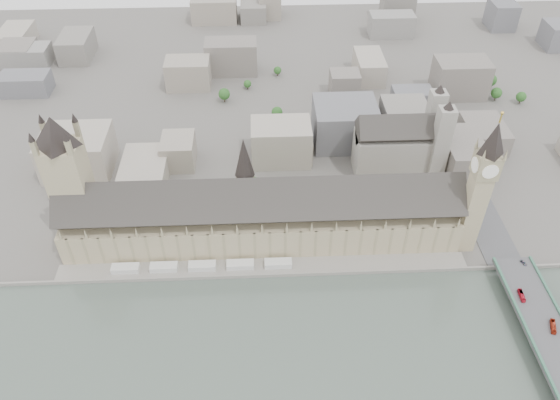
{
  "coord_description": "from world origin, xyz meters",
  "views": [
    {
      "loc": [
        0.32,
        -252.06,
        270.27
      ],
      "look_at": [
        13.09,
        34.69,
        23.3
      ],
      "focal_mm": 35.0,
      "sensor_mm": 36.0,
      "label": 1
    }
  ],
  "objects_px": {
    "elizabeth_tower": "(482,180)",
    "red_bus_south": "(553,326)",
    "westminster_abbey": "(401,144)",
    "palace_of_westminster": "(262,216)",
    "victoria_tower": "(69,177)",
    "car_approach": "(524,263)",
    "red_bus_north": "(522,295)",
    "westminster_bridge": "(557,360)"
  },
  "relations": [
    {
      "from": "elizabeth_tower",
      "to": "red_bus_south",
      "type": "xyz_separation_m",
      "value": [
        27.26,
        -77.78,
        -46.42
      ]
    },
    {
      "from": "westminster_abbey",
      "to": "red_bus_south",
      "type": "distance_m",
      "value": 174.03
    },
    {
      "from": "palace_of_westminster",
      "to": "red_bus_south",
      "type": "xyz_separation_m",
      "value": [
        165.26,
        -89.48,
        -11.04
      ]
    },
    {
      "from": "victoria_tower",
      "to": "car_approach",
      "type": "distance_m",
      "value": 296.6
    },
    {
      "from": "palace_of_westminster",
      "to": "car_approach",
      "type": "bearing_deg",
      "value": -13.25
    },
    {
      "from": "palace_of_westminster",
      "to": "red_bus_south",
      "type": "distance_m",
      "value": 188.26
    },
    {
      "from": "red_bus_south",
      "to": "car_approach",
      "type": "xyz_separation_m",
      "value": [
        2.42,
        50.0,
        -0.7
      ]
    },
    {
      "from": "red_bus_north",
      "to": "red_bus_south",
      "type": "xyz_separation_m",
      "value": [
        9.46,
        -23.16,
        0.08
      ]
    },
    {
      "from": "westminster_abbey",
      "to": "red_bus_south",
      "type": "bearing_deg",
      "value": -71.75
    },
    {
      "from": "palace_of_westminster",
      "to": "elizabeth_tower",
      "type": "relative_size",
      "value": 2.47
    },
    {
      "from": "victoria_tower",
      "to": "westminster_abbey",
      "type": "xyz_separation_m",
      "value": [
        232.92,
        69.0,
        -30.12
      ]
    },
    {
      "from": "victoria_tower",
      "to": "red_bus_south",
      "type": "bearing_deg",
      "value": -18.44
    },
    {
      "from": "red_bus_north",
      "to": "red_bus_south",
      "type": "distance_m",
      "value": 25.02
    },
    {
      "from": "victoria_tower",
      "to": "red_bus_south",
      "type": "height_order",
      "value": "victoria_tower"
    },
    {
      "from": "westminster_bridge",
      "to": "westminster_abbey",
      "type": "bearing_deg",
      "value": 105.64
    },
    {
      "from": "elizabeth_tower",
      "to": "victoria_tower",
      "type": "bearing_deg",
      "value": 176.04
    },
    {
      "from": "victoria_tower",
      "to": "palace_of_westminster",
      "type": "bearing_deg",
      "value": -2.96
    },
    {
      "from": "westminster_bridge",
      "to": "victoria_tower",
      "type": "bearing_deg",
      "value": 158.22
    },
    {
      "from": "westminster_abbey",
      "to": "car_approach",
      "type": "bearing_deg",
      "value": -63.69
    },
    {
      "from": "palace_of_westminster",
      "to": "victoria_tower",
      "type": "relative_size",
      "value": 2.65
    },
    {
      "from": "car_approach",
      "to": "westminster_bridge",
      "type": "bearing_deg",
      "value": -115.47
    },
    {
      "from": "palace_of_westminster",
      "to": "red_bus_north",
      "type": "height_order",
      "value": "palace_of_westminster"
    },
    {
      "from": "palace_of_westminster",
      "to": "westminster_bridge",
      "type": "distance_m",
      "value": 195.05
    },
    {
      "from": "westminster_bridge",
      "to": "westminster_abbey",
      "type": "xyz_separation_m",
      "value": [
        -51.08,
        182.5,
        19.96
      ]
    },
    {
      "from": "palace_of_westminster",
      "to": "westminster_abbey",
      "type": "height_order",
      "value": "westminster_abbey"
    },
    {
      "from": "victoria_tower",
      "to": "westminster_abbey",
      "type": "height_order",
      "value": "victoria_tower"
    },
    {
      "from": "elizabeth_tower",
      "to": "car_approach",
      "type": "xyz_separation_m",
      "value": [
        29.68,
        -27.78,
        -47.12
      ]
    },
    {
      "from": "westminster_abbey",
      "to": "red_bus_north",
      "type": "height_order",
      "value": "westminster_abbey"
    },
    {
      "from": "victoria_tower",
      "to": "red_bus_north",
      "type": "relative_size",
      "value": 10.39
    },
    {
      "from": "palace_of_westminster",
      "to": "car_approach",
      "type": "distance_m",
      "value": 172.67
    },
    {
      "from": "westminster_abbey",
      "to": "red_bus_south",
      "type": "height_order",
      "value": "westminster_abbey"
    },
    {
      "from": "palace_of_westminster",
      "to": "victoria_tower",
      "type": "xyz_separation_m",
      "value": [
        -122.0,
        6.3,
        32.5
      ]
    },
    {
      "from": "westminster_bridge",
      "to": "red_bus_south",
      "type": "bearing_deg",
      "value": 79.56
    },
    {
      "from": "palace_of_westminster",
      "to": "elizabeth_tower",
      "type": "xyz_separation_m",
      "value": [
        138.0,
        -11.7,
        35.38
      ]
    },
    {
      "from": "westminster_bridge",
      "to": "westminster_abbey",
      "type": "height_order",
      "value": "westminster_abbey"
    },
    {
      "from": "westminster_abbey",
      "to": "red_bus_south",
      "type": "xyz_separation_m",
      "value": [
        54.34,
        -164.78,
        -13.41
      ]
    },
    {
      "from": "victoria_tower",
      "to": "car_approach",
      "type": "xyz_separation_m",
      "value": [
        289.68,
        -45.78,
        -44.24
      ]
    },
    {
      "from": "victoria_tower",
      "to": "car_approach",
      "type": "height_order",
      "value": "victoria_tower"
    },
    {
      "from": "car_approach",
      "to": "victoria_tower",
      "type": "bearing_deg",
      "value": 150.35
    },
    {
      "from": "red_bus_south",
      "to": "red_bus_north",
      "type": "bearing_deg",
      "value": 129.87
    },
    {
      "from": "westminster_bridge",
      "to": "palace_of_westminster",
      "type": "bearing_deg",
      "value": 146.51
    },
    {
      "from": "victoria_tower",
      "to": "car_approach",
      "type": "bearing_deg",
      "value": -8.98
    }
  ]
}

